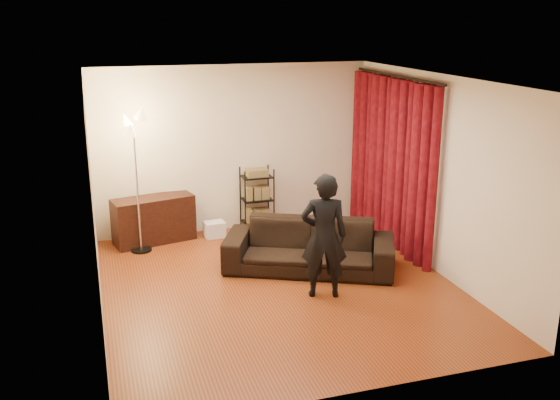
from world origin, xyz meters
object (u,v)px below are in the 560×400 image
object	(u,v)px
person	(324,236)
storage_boxes	(215,229)
floor_lamp	(137,184)
media_cabinet	(154,220)
wire_shelf	(257,199)
sofa	(309,247)

from	to	relation	value
person	storage_boxes	world-z (taller)	person
person	floor_lamp	xyz separation A→B (m)	(-2.07, 2.27, 0.25)
person	media_cabinet	bearing A→B (deg)	-38.71
media_cabinet	wire_shelf	xyz separation A→B (m)	(1.69, 0.05, 0.17)
person	wire_shelf	size ratio (longest dim) A/B	1.51
sofa	wire_shelf	bearing A→B (deg)	122.94
storage_boxes	person	bearing A→B (deg)	-70.90
sofa	wire_shelf	world-z (taller)	wire_shelf
storage_boxes	wire_shelf	distance (m)	0.85
media_cabinet	wire_shelf	size ratio (longest dim) A/B	1.17
person	media_cabinet	distance (m)	3.23
person	wire_shelf	distance (m)	2.69
floor_lamp	storage_boxes	bearing A→B (deg)	12.62
storage_boxes	wire_shelf	xyz separation A→B (m)	(0.74, 0.14, 0.40)
storage_boxes	wire_shelf	world-z (taller)	wire_shelf
storage_boxes	media_cabinet	bearing A→B (deg)	174.85
media_cabinet	storage_boxes	world-z (taller)	media_cabinet
wire_shelf	floor_lamp	bearing A→B (deg)	-166.38
sofa	wire_shelf	xyz separation A→B (m)	(-0.25, 1.83, 0.19)
person	floor_lamp	distance (m)	3.08
floor_lamp	media_cabinet	bearing A→B (deg)	55.37
media_cabinet	floor_lamp	world-z (taller)	floor_lamp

